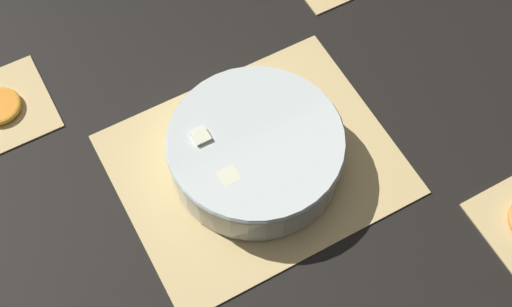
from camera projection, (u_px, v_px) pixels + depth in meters
name	position (u px, v px, depth m)	size (l,w,h in m)	color
ground_plane	(256.00, 165.00, 1.12)	(6.00, 6.00, 0.00)	black
bamboo_mat_center	(256.00, 164.00, 1.12)	(0.42, 0.35, 0.01)	#D6B775
coaster_mat_near_right	(0.00, 109.00, 1.17)	(0.16, 0.16, 0.01)	#D6B775
fruit_salad_bowl	(256.00, 149.00, 1.08)	(0.27, 0.27, 0.08)	silver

